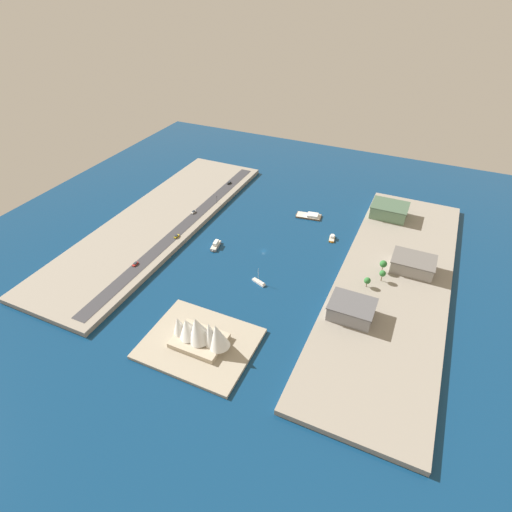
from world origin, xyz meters
The scene contains 19 objects.
ground_plane centered at (0.00, 0.00, 0.00)m, with size 440.00×440.00×0.00m, color navy.
quay_west centered at (-93.09, 0.00, 1.80)m, with size 70.00×240.00×3.60m, color gray.
quay_east centered at (93.09, 0.00, 1.80)m, with size 70.00×240.00×3.60m, color gray.
peninsula_point centered at (-3.64, 97.30, 1.00)m, with size 60.63×49.58×2.00m, color #A89E89.
road_strip centered at (68.73, 0.00, 3.67)m, with size 10.15×228.00×0.15m, color #38383D.
barge_flat_brown centered at (-15.47, -60.31, 1.15)m, with size 21.75×12.00×3.12m.
sailboat_small_white centered at (-11.96, 34.99, 0.94)m, with size 11.15×6.31×11.99m.
yacht_sleek_gray centered at (34.53, 10.27, 1.60)m, with size 6.39×14.55×4.44m.
water_taxi_orange centered at (-41.66, -35.68, 1.13)m, with size 5.16×10.27×3.27m.
warehouse_low_gray centered at (-75.26, 43.27, 8.54)m, with size 26.15×20.91×9.82m.
terminal_long_green centered at (-75.02, -82.80, 8.86)m, with size 28.58×22.48×10.47m.
carpark_squat_concrete centered at (-102.21, -17.27, 8.32)m, with size 28.22×20.92×9.38m.
van_white centered at (72.43, -20.66, 4.54)m, with size 1.90×5.08×1.61m.
pickup_red centered at (71.74, 56.54, 4.48)m, with size 2.17×5.05×1.49m.
suv_black centered at (70.35, -80.58, 4.51)m, with size 2.01×5.19×1.55m.
taxi_yellow_cab centered at (65.02, 15.77, 4.54)m, with size 2.04×5.12×1.64m.
traffic_light_waterfront centered at (62.84, -43.42, 7.94)m, with size 0.36×0.36×6.50m.
opera_landmark centered at (-4.89, 97.30, 10.30)m, with size 36.00×21.26×18.85m.
park_tree_cluster centered at (-82.77, 1.82, 9.43)m, with size 11.80×24.34×8.86m.
Camera 1 is at (-96.60, 224.90, 175.86)m, focal length 28.70 mm.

